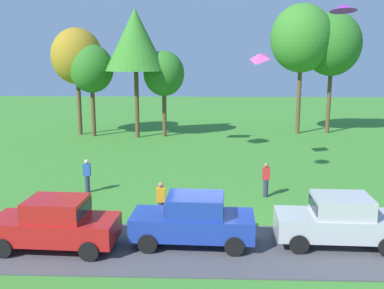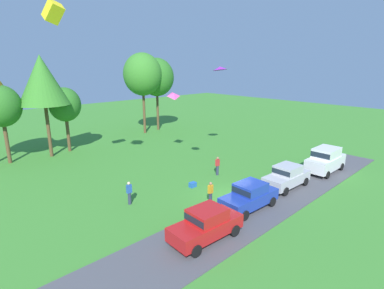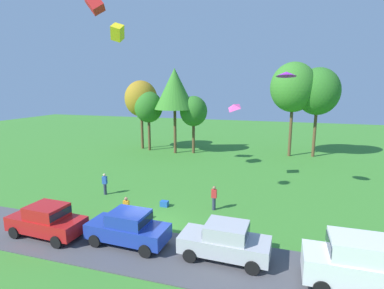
{
  "view_description": "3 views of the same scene",
  "coord_description": "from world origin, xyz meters",
  "px_view_note": "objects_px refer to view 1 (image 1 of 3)",
  "views": [
    {
      "loc": [
        0.12,
        -17.33,
        6.76
      ],
      "look_at": [
        -0.65,
        3.35,
        2.7
      ],
      "focal_mm": 42.0,
      "sensor_mm": 36.0,
      "label": 1
    },
    {
      "loc": [
        -16.22,
        -12.99,
        9.72
      ],
      "look_at": [
        -0.66,
        3.46,
        3.62
      ],
      "focal_mm": 28.0,
      "sensor_mm": 36.0,
      "label": 2
    },
    {
      "loc": [
        7.26,
        -15.2,
        8.44
      ],
      "look_at": [
        1.14,
        4.6,
        4.4
      ],
      "focal_mm": 28.0,
      "sensor_mm": 36.0,
      "label": 3
    }
  ],
  "objects_px": {
    "tree_right_of_center": "(164,74)",
    "cooler_box": "(194,195)",
    "person_on_lawn": "(161,202)",
    "person_beside_suv": "(266,179)",
    "kite_diamond_over_trees": "(259,57)",
    "person_watching_sky": "(87,176)",
    "kite_delta_trailing_tail": "(343,8)",
    "car_sedan_mid_row": "(55,222)",
    "tree_far_left": "(77,56)",
    "car_sedan_near_entrance": "(194,218)",
    "tree_center_back": "(91,69)",
    "tree_lone_near": "(302,38)",
    "car_sedan_far_end": "(339,219)",
    "tree_left_of_center": "(332,44)",
    "tree_far_right": "(135,40)"
  },
  "relations": [
    {
      "from": "tree_far_left",
      "to": "tree_far_right",
      "type": "relative_size",
      "value": 0.86
    },
    {
      "from": "person_on_lawn",
      "to": "cooler_box",
      "type": "bearing_deg",
      "value": 68.4
    },
    {
      "from": "person_on_lawn",
      "to": "cooler_box",
      "type": "xyz_separation_m",
      "value": [
        1.24,
        3.14,
        -0.68
      ]
    },
    {
      "from": "cooler_box",
      "to": "kite_delta_trailing_tail",
      "type": "relative_size",
      "value": 0.39
    },
    {
      "from": "car_sedan_near_entrance",
      "to": "person_watching_sky",
      "type": "distance_m",
      "value": 8.44
    },
    {
      "from": "car_sedan_mid_row",
      "to": "tree_center_back",
      "type": "relative_size",
      "value": 0.57
    },
    {
      "from": "kite_diamond_over_trees",
      "to": "car_sedan_mid_row",
      "type": "bearing_deg",
      "value": -123.48
    },
    {
      "from": "person_on_lawn",
      "to": "kite_diamond_over_trees",
      "type": "relative_size",
      "value": 1.64
    },
    {
      "from": "car_sedan_mid_row",
      "to": "tree_lone_near",
      "type": "distance_m",
      "value": 29.46
    },
    {
      "from": "car_sedan_far_end",
      "to": "person_beside_suv",
      "type": "distance_m",
      "value": 6.08
    },
    {
      "from": "tree_far_right",
      "to": "kite_delta_trailing_tail",
      "type": "height_order",
      "value": "tree_far_right"
    },
    {
      "from": "car_sedan_far_end",
      "to": "tree_far_left",
      "type": "relative_size",
      "value": 0.48
    },
    {
      "from": "car_sedan_far_end",
      "to": "tree_center_back",
      "type": "xyz_separation_m",
      "value": [
        -14.63,
        22.56,
        4.7
      ]
    },
    {
      "from": "cooler_box",
      "to": "tree_far_right",
      "type": "bearing_deg",
      "value": 107.77
    },
    {
      "from": "tree_far_left",
      "to": "cooler_box",
      "type": "bearing_deg",
      "value": -59.42
    },
    {
      "from": "car_sedan_near_entrance",
      "to": "tree_center_back",
      "type": "height_order",
      "value": "tree_center_back"
    },
    {
      "from": "car_sedan_far_end",
      "to": "person_beside_suv",
      "type": "bearing_deg",
      "value": 108.12
    },
    {
      "from": "person_on_lawn",
      "to": "person_beside_suv",
      "type": "bearing_deg",
      "value": 37.12
    },
    {
      "from": "person_watching_sky",
      "to": "kite_delta_trailing_tail",
      "type": "relative_size",
      "value": 1.18
    },
    {
      "from": "person_watching_sky",
      "to": "person_on_lawn",
      "type": "relative_size",
      "value": 1.0
    },
    {
      "from": "car_sedan_near_entrance",
      "to": "tree_lone_near",
      "type": "xyz_separation_m",
      "value": [
        8.48,
        24.69,
        7.26
      ]
    },
    {
      "from": "person_on_lawn",
      "to": "tree_center_back",
      "type": "bearing_deg",
      "value": 111.38
    },
    {
      "from": "car_sedan_far_end",
      "to": "tree_left_of_center",
      "type": "distance_m",
      "value": 26.6
    },
    {
      "from": "car_sedan_far_end",
      "to": "person_on_lawn",
      "type": "relative_size",
      "value": 2.61
    },
    {
      "from": "person_watching_sky",
      "to": "tree_far_left",
      "type": "xyz_separation_m",
      "value": [
        -5.23,
        17.15,
        5.9
      ]
    },
    {
      "from": "tree_far_right",
      "to": "tree_left_of_center",
      "type": "height_order",
      "value": "tree_far_right"
    },
    {
      "from": "person_on_lawn",
      "to": "tree_right_of_center",
      "type": "distance_m",
      "value": 21.06
    },
    {
      "from": "tree_right_of_center",
      "to": "cooler_box",
      "type": "bearing_deg",
      "value": -79.89
    },
    {
      "from": "car_sedan_near_entrance",
      "to": "kite_diamond_over_trees",
      "type": "bearing_deg",
      "value": 73.81
    },
    {
      "from": "car_sedan_far_end",
      "to": "tree_right_of_center",
      "type": "xyz_separation_m",
      "value": [
        -8.5,
        22.67,
        4.29
      ]
    },
    {
      "from": "car_sedan_near_entrance",
      "to": "kite_diamond_over_trees",
      "type": "height_order",
      "value": "kite_diamond_over_trees"
    },
    {
      "from": "person_beside_suv",
      "to": "kite_diamond_over_trees",
      "type": "xyz_separation_m",
      "value": [
        0.17,
        6.15,
        5.88
      ]
    },
    {
      "from": "tree_lone_near",
      "to": "tree_center_back",
      "type": "bearing_deg",
      "value": -173.68
    },
    {
      "from": "tree_left_of_center",
      "to": "kite_delta_trailing_tail",
      "type": "distance_m",
      "value": 15.98
    },
    {
      "from": "person_watching_sky",
      "to": "tree_right_of_center",
      "type": "bearing_deg",
      "value": 82.03
    },
    {
      "from": "car_sedan_far_end",
      "to": "tree_center_back",
      "type": "distance_m",
      "value": 27.3
    },
    {
      "from": "car_sedan_far_end",
      "to": "tree_far_right",
      "type": "bearing_deg",
      "value": 116.06
    },
    {
      "from": "car_sedan_far_end",
      "to": "tree_far_left",
      "type": "height_order",
      "value": "tree_far_left"
    },
    {
      "from": "person_watching_sky",
      "to": "tree_far_left",
      "type": "relative_size",
      "value": 0.19
    },
    {
      "from": "car_sedan_far_end",
      "to": "kite_delta_trailing_tail",
      "type": "xyz_separation_m",
      "value": [
        2.39,
        9.52,
        8.26
      ]
    },
    {
      "from": "cooler_box",
      "to": "kite_diamond_over_trees",
      "type": "xyz_separation_m",
      "value": [
        3.69,
        6.61,
        6.56
      ]
    },
    {
      "from": "car_sedan_far_end",
      "to": "tree_lone_near",
      "type": "bearing_deg",
      "value": 82.44
    },
    {
      "from": "car_sedan_mid_row",
      "to": "kite_delta_trailing_tail",
      "type": "height_order",
      "value": "kite_delta_trailing_tail"
    },
    {
      "from": "car_sedan_mid_row",
      "to": "kite_diamond_over_trees",
      "type": "bearing_deg",
      "value": 56.52
    },
    {
      "from": "tree_far_left",
      "to": "person_watching_sky",
      "type": "bearing_deg",
      "value": -73.03
    },
    {
      "from": "person_on_lawn",
      "to": "kite_delta_trailing_tail",
      "type": "distance_m",
      "value": 14.38
    },
    {
      "from": "car_sedan_near_entrance",
      "to": "tree_right_of_center",
      "type": "distance_m",
      "value": 23.45
    },
    {
      "from": "tree_lone_near",
      "to": "tree_left_of_center",
      "type": "height_order",
      "value": "tree_lone_near"
    },
    {
      "from": "tree_center_back",
      "to": "kite_diamond_over_trees",
      "type": "bearing_deg",
      "value": -39.48
    },
    {
      "from": "tree_right_of_center",
      "to": "kite_diamond_over_trees",
      "type": "xyz_separation_m",
      "value": [
        6.78,
        -10.75,
        1.43
      ]
    }
  ]
}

